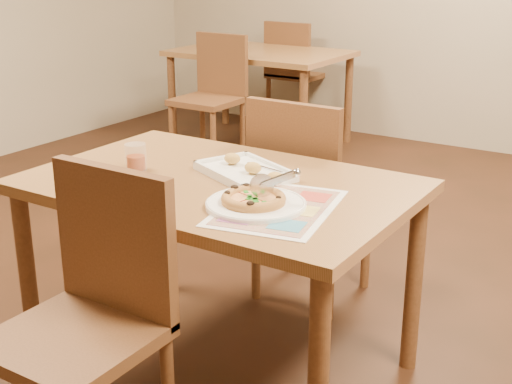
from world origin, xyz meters
The scene contains 12 objects.
dining_table centered at (0.00, 0.00, 0.63)m, with size 1.30×0.85×0.72m.
chair_near centered at (0.00, -0.60, 0.57)m, with size 0.42×0.42×0.47m.
chair_far centered at (0.00, 0.60, 0.57)m, with size 0.42×0.42×0.47m.
bg_table centered at (-1.60, 2.80, 0.63)m, with size 1.30×0.85×0.72m.
bg_chair_near centered at (-1.60, 2.20, 0.57)m, with size 0.42×0.42×0.47m.
bg_chair_far centered at (-1.60, 3.30, 0.57)m, with size 0.42×0.42×0.47m.
plate centered at (0.25, -0.15, 0.73)m, with size 0.31×0.31×0.02m, color white.
pizza centered at (0.24, -0.16, 0.75)m, with size 0.20×0.20×0.03m.
pizza_cutter centered at (0.29, -0.12, 0.80)m, with size 0.12×0.09×0.09m.
appetizer_tray centered at (0.05, 0.10, 0.74)m, with size 0.40×0.34×0.06m.
glass_tumbler centered at (-0.32, -0.05, 0.76)m, with size 0.08×0.08×0.09m.
menu centered at (0.31, -0.13, 0.72)m, with size 0.33×0.46×0.01m, color white.
Camera 1 is at (1.35, -1.88, 1.48)m, focal length 50.00 mm.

